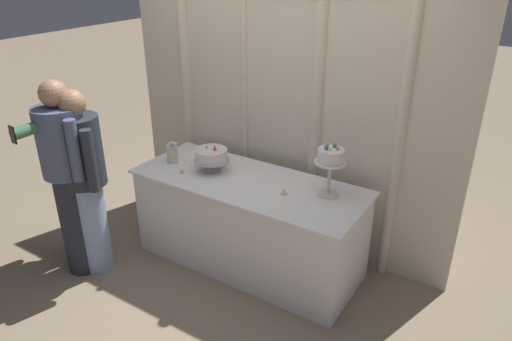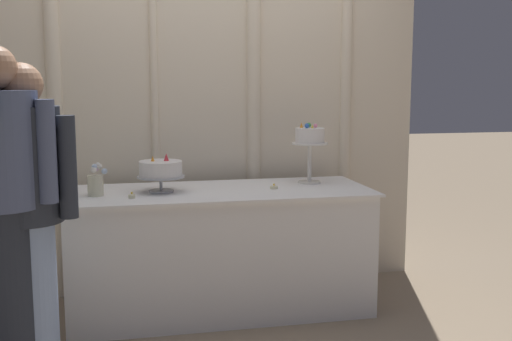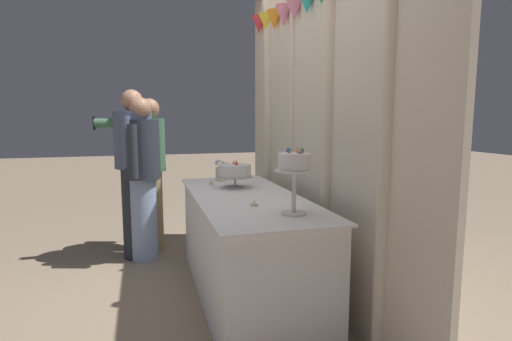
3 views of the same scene
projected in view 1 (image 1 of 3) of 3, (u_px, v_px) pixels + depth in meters
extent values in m
plane|color=gray|center=(243.00, 268.00, 3.94)|extent=(24.00, 24.00, 0.00)
cube|color=beige|center=(282.00, 102.00, 3.86)|extent=(3.00, 0.04, 2.56)
cylinder|color=beige|center=(187.00, 85.00, 4.33)|extent=(0.10, 0.10, 2.56)
cylinder|color=beige|center=(245.00, 96.00, 4.02)|extent=(0.05, 0.05, 2.56)
cylinder|color=beige|center=(317.00, 109.00, 3.69)|extent=(0.10, 0.10, 2.56)
cylinder|color=beige|center=(402.00, 125.00, 3.36)|extent=(0.08, 0.08, 2.56)
cube|color=white|center=(249.00, 224.00, 3.86)|extent=(1.83, 0.70, 0.76)
cube|color=white|center=(248.00, 182.00, 3.69)|extent=(1.88, 0.75, 0.01)
cylinder|color=#B2B2B7|center=(212.00, 170.00, 3.86)|extent=(0.15, 0.15, 0.01)
cylinder|color=#B2B2B7|center=(212.00, 165.00, 3.84)|extent=(0.02, 0.02, 0.08)
cylinder|color=#B2B2B7|center=(212.00, 160.00, 3.82)|extent=(0.29, 0.29, 0.01)
cylinder|color=white|center=(211.00, 154.00, 3.80)|extent=(0.26, 0.26, 0.09)
cone|color=#DB333D|center=(215.00, 147.00, 3.76)|extent=(0.03, 0.03, 0.05)
cone|color=orange|center=(206.00, 146.00, 3.80)|extent=(0.02, 0.02, 0.03)
cylinder|color=silver|center=(328.00, 194.00, 3.49)|extent=(0.15, 0.15, 0.01)
cylinder|color=silver|center=(329.00, 178.00, 3.43)|extent=(0.03, 0.03, 0.25)
cylinder|color=silver|center=(330.00, 162.00, 3.38)|extent=(0.23, 0.23, 0.01)
cylinder|color=white|center=(331.00, 155.00, 3.35)|extent=(0.19, 0.19, 0.10)
sphere|color=pink|center=(337.00, 148.00, 3.32)|extent=(0.03, 0.03, 0.03)
sphere|color=green|center=(335.00, 145.00, 3.36)|extent=(0.03, 0.03, 0.03)
cone|color=orange|center=(328.00, 144.00, 3.38)|extent=(0.02, 0.02, 0.03)
sphere|color=blue|center=(326.00, 147.00, 3.32)|extent=(0.03, 0.03, 0.03)
cone|color=yellow|center=(331.00, 149.00, 3.30)|extent=(0.02, 0.02, 0.03)
cylinder|color=beige|center=(172.00, 156.00, 3.99)|extent=(0.09, 0.09, 0.12)
sphere|color=white|center=(172.00, 143.00, 3.92)|extent=(0.03, 0.03, 0.03)
sphere|color=silver|center=(169.00, 144.00, 3.91)|extent=(0.03, 0.03, 0.03)
sphere|color=#CC9EC6|center=(176.00, 144.00, 3.98)|extent=(0.03, 0.03, 0.03)
sphere|color=white|center=(168.00, 146.00, 3.92)|extent=(0.04, 0.04, 0.04)
sphere|color=white|center=(175.00, 144.00, 3.94)|extent=(0.03, 0.03, 0.03)
sphere|color=silver|center=(176.00, 148.00, 3.92)|extent=(0.03, 0.03, 0.03)
cylinder|color=beige|center=(182.00, 172.00, 3.82)|extent=(0.04, 0.04, 0.02)
sphere|color=#F9CC4C|center=(182.00, 170.00, 3.81)|extent=(0.01, 0.01, 0.01)
cylinder|color=beige|center=(284.00, 193.00, 3.49)|extent=(0.05, 0.05, 0.02)
sphere|color=#F9CC4C|center=(284.00, 191.00, 3.49)|extent=(0.01, 0.01, 0.01)
cylinder|color=#282D38|center=(77.00, 223.00, 3.77)|extent=(0.31, 0.31, 0.87)
cylinder|color=#4C5675|center=(62.00, 141.00, 3.47)|extent=(0.43, 0.43, 0.53)
sphere|color=#A37556|center=(53.00, 93.00, 3.31)|extent=(0.20, 0.20, 0.20)
cylinder|color=#4C5675|center=(51.00, 135.00, 3.62)|extent=(0.08, 0.08, 0.47)
cylinder|color=#4C5675|center=(74.00, 151.00, 3.33)|extent=(0.08, 0.08, 0.47)
cylinder|color=#9E8966|center=(77.00, 210.00, 4.00)|extent=(0.24, 0.24, 0.81)
cylinder|color=#3D6B4C|center=(63.00, 138.00, 3.72)|extent=(0.34, 0.34, 0.52)
sphere|color=#A37556|center=(55.00, 93.00, 3.56)|extent=(0.20, 0.20, 0.20)
cube|color=#232328|center=(49.00, 140.00, 3.61)|extent=(0.04, 0.01, 0.33)
cylinder|color=#3D6B4C|center=(53.00, 133.00, 3.84)|extent=(0.08, 0.08, 0.46)
cylinder|color=#3D6B4C|center=(43.00, 125.00, 3.33)|extent=(0.08, 0.46, 0.08)
cube|color=black|center=(13.00, 135.00, 3.16)|extent=(0.06, 0.02, 0.12)
cylinder|color=#93ADD6|center=(93.00, 227.00, 3.79)|extent=(0.31, 0.31, 0.78)
cylinder|color=#282D38|center=(80.00, 151.00, 3.51)|extent=(0.42, 0.42, 0.54)
sphere|color=#A37556|center=(72.00, 103.00, 3.35)|extent=(0.20, 0.20, 0.20)
cylinder|color=#282D38|center=(71.00, 144.00, 3.66)|extent=(0.08, 0.08, 0.48)
cylinder|color=#282D38|center=(90.00, 161.00, 3.36)|extent=(0.08, 0.08, 0.48)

